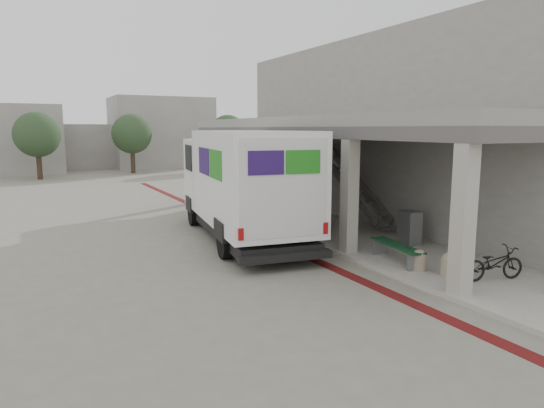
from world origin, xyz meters
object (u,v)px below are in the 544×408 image
fedex_truck (243,182)px  utility_cabinet (410,228)px  bench (397,249)px  bicycle_black (494,263)px

fedex_truck → utility_cabinet: bearing=-33.1°
fedex_truck → bench: fedex_truck is taller
fedex_truck → bicycle_black: 7.92m
fedex_truck → bench: bearing=-56.5°
bench → utility_cabinet: utility_cabinet is taller
fedex_truck → utility_cabinet: 5.46m
bench → bicycle_black: bicycle_black is taller
bench → fedex_truck: bearing=124.1°
fedex_truck → utility_cabinet: (4.00, -3.50, -1.26)m
fedex_truck → bench: size_ratio=4.19×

